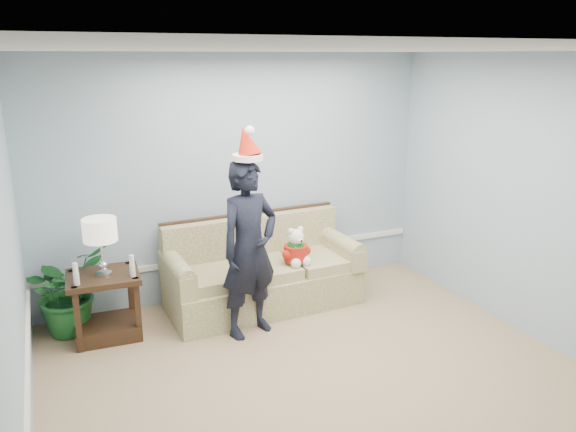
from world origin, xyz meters
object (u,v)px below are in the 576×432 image
(side_table, at_px, (106,312))
(table_lamp, at_px, (100,232))
(teddy_bear, at_px, (296,251))
(man, at_px, (249,249))
(houseplant, at_px, (67,290))
(sofa, at_px, (261,274))

(side_table, relative_size, table_lamp, 1.25)
(teddy_bear, bearing_deg, man, -160.61)
(man, distance_m, teddy_bear, 0.76)
(table_lamp, xyz_separation_m, houseplant, (-0.34, 0.29, -0.64))
(sofa, relative_size, teddy_bear, 5.02)
(side_table, height_order, table_lamp, table_lamp)
(houseplant, bearing_deg, sofa, -4.86)
(houseplant, bearing_deg, teddy_bear, -10.21)
(side_table, distance_m, table_lamp, 0.83)
(sofa, distance_m, table_lamp, 1.81)
(teddy_bear, bearing_deg, side_table, 167.69)
(sofa, height_order, table_lamp, table_lamp)
(sofa, relative_size, table_lamp, 3.72)
(sofa, bearing_deg, teddy_bear, -40.53)
(man, bearing_deg, houseplant, 138.45)
(side_table, bearing_deg, sofa, 3.16)
(side_table, height_order, man, man)
(sofa, bearing_deg, side_table, -178.80)
(houseplant, xyz_separation_m, man, (1.64, -0.75, 0.44))
(sofa, xyz_separation_m, man, (-0.34, -0.58, 0.53))
(side_table, xyz_separation_m, table_lamp, (0.01, -0.03, 0.83))
(side_table, height_order, teddy_bear, teddy_bear)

